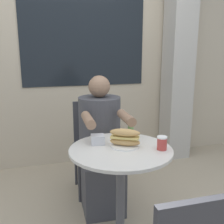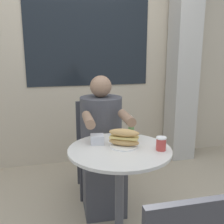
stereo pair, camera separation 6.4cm
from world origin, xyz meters
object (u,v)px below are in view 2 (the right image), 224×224
seated_diner (102,152)px  condiment_bottle (131,125)px  diner_chair (95,137)px  drink_cup (161,144)px  sandwich_on_plate (124,139)px  cafe_table (119,176)px

seated_diner → condiment_bottle: size_ratio=7.46×
diner_chair → drink_cup: diner_chair is taller
drink_cup → condiment_bottle: 0.36m
diner_chair → sandwich_on_plate: 0.89m
cafe_table → condiment_bottle: condiment_bottle is taller
diner_chair → drink_cup: (0.24, -0.97, 0.25)m
sandwich_on_plate → drink_cup: sandwich_on_plate is taller
seated_diner → condiment_bottle: (0.17, -0.28, 0.31)m
seated_diner → sandwich_on_plate: size_ratio=5.53×
cafe_table → diner_chair: size_ratio=0.84×
diner_chair → condiment_bottle: bearing=107.6°
seated_diner → sandwich_on_plate: 0.58m
diner_chair → drink_cup: size_ratio=9.89×
cafe_table → diner_chair: 0.88m
cafe_table → sandwich_on_plate: bearing=34.7°
cafe_table → seated_diner: (-0.00, 0.53, -0.03)m
sandwich_on_plate → cafe_table: bearing=-145.3°
seated_diner → condiment_bottle: bearing=124.4°
diner_chair → seated_diner: size_ratio=0.75×
condiment_bottle → diner_chair: bearing=104.4°
diner_chair → sandwich_on_plate: bearing=95.5°
diner_chair → drink_cup: 1.03m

